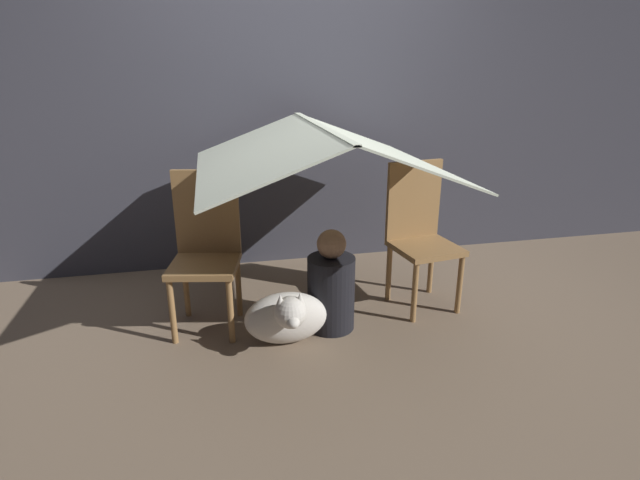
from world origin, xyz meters
name	(u,v)px	position (x,y,z in m)	size (l,w,h in m)	color
ground_plane	(322,320)	(0.00, 0.00, 0.00)	(8.80, 8.80, 0.00)	#7A6651
wall_back	(290,103)	(0.00, 1.10, 1.25)	(7.00, 0.05, 2.50)	#3D3D47
chair_left	(206,247)	(-0.68, 0.13, 0.50)	(0.45, 0.45, 0.94)	olive
chair_right	(420,231)	(0.68, 0.13, 0.50)	(0.44, 0.44, 0.94)	olive
sheet_canopy	(320,148)	(0.00, 0.05, 1.07)	(1.39, 1.49, 0.27)	silver
person_front	(331,287)	(0.04, -0.09, 0.27)	(0.28, 0.28, 0.63)	black
dog	(287,317)	(-0.26, -0.23, 0.18)	(0.48, 0.41, 0.39)	silver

